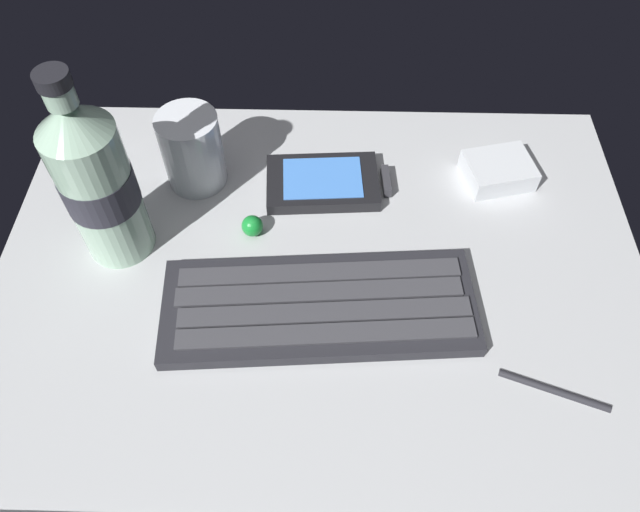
# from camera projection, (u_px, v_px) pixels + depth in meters

# --- Properties ---
(ground_plane) EXTENTS (0.64, 0.48, 0.03)m
(ground_plane) POSITION_uv_depth(u_px,v_px,m) (320.00, 282.00, 0.60)
(ground_plane) COLOR #B7BABC
(keyboard) EXTENTS (0.30, 0.13, 0.02)m
(keyboard) POSITION_uv_depth(u_px,v_px,m) (324.00, 306.00, 0.56)
(keyboard) COLOR #232328
(keyboard) RESTS_ON ground_plane
(handheld_device) EXTENTS (0.13, 0.08, 0.02)m
(handheld_device) POSITION_uv_depth(u_px,v_px,m) (329.00, 182.00, 0.66)
(handheld_device) COLOR black
(handheld_device) RESTS_ON ground_plane
(juice_cup) EXTENTS (0.06, 0.06, 0.09)m
(juice_cup) POSITION_uv_depth(u_px,v_px,m) (193.00, 153.00, 0.64)
(juice_cup) COLOR silver
(juice_cup) RESTS_ON ground_plane
(water_bottle) EXTENTS (0.07, 0.07, 0.21)m
(water_bottle) POSITION_uv_depth(u_px,v_px,m) (97.00, 182.00, 0.54)
(water_bottle) COLOR #9EC1A8
(water_bottle) RESTS_ON ground_plane
(charger_block) EXTENTS (0.08, 0.07, 0.02)m
(charger_block) POSITION_uv_depth(u_px,v_px,m) (498.00, 171.00, 0.66)
(charger_block) COLOR silver
(charger_block) RESTS_ON ground_plane
(trackball_mouse) EXTENTS (0.02, 0.02, 0.02)m
(trackball_mouse) POSITION_uv_depth(u_px,v_px,m) (252.00, 226.00, 0.62)
(trackball_mouse) COLOR #198C33
(trackball_mouse) RESTS_ON ground_plane
(stylus_pen) EXTENTS (0.09, 0.04, 0.01)m
(stylus_pen) POSITION_uv_depth(u_px,v_px,m) (555.00, 389.00, 0.52)
(stylus_pen) COLOR #26262B
(stylus_pen) RESTS_ON ground_plane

